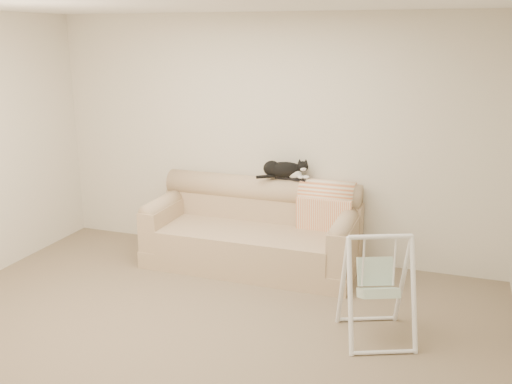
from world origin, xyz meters
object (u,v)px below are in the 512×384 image
tuxedo_cat (284,169)px  baby_swing (377,286)px  remote_a (283,178)px  sofa (254,232)px  remote_b (299,180)px

tuxedo_cat → baby_swing: bearing=-49.1°
remote_a → baby_swing: 1.88m
remote_a → baby_swing: bearing=-48.9°
sofa → remote_a: (0.25, 0.24, 0.56)m
sofa → baby_swing: bearing=-38.0°
remote_b → tuxedo_cat: tuxedo_cat is taller
remote_a → remote_b: size_ratio=1.03×
tuxedo_cat → baby_swing: 1.89m
remote_b → tuxedo_cat: bearing=173.5°
sofa → baby_swing: (1.45, -1.13, 0.09)m
remote_a → baby_swing: remote_a is taller
sofa → tuxedo_cat: size_ratio=4.06×
remote_a → remote_b: bearing=-7.6°
sofa → remote_b: 0.73m
sofa → remote_b: size_ratio=12.47×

